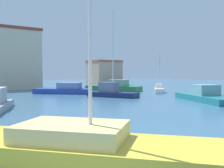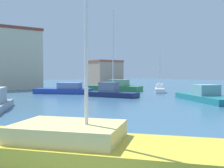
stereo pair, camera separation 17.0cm
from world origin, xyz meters
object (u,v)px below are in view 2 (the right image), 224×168
object	(u,v)px
sailboat_yellow_far_left	(83,146)
motorboat_blue_inner_mooring	(65,90)
sailboat_white_outer_mooring	(160,89)
sailboat_navy_near_pier	(112,92)
motorboat_teal_far_right	(206,96)
motorboat_green_behind_lamppost	(115,87)

from	to	relation	value
sailboat_yellow_far_left	motorboat_blue_inner_mooring	world-z (taller)	sailboat_yellow_far_left
sailboat_white_outer_mooring	motorboat_blue_inner_mooring	bearing A→B (deg)	152.08
sailboat_yellow_far_left	sailboat_white_outer_mooring	distance (m)	30.36
sailboat_navy_near_pier	sailboat_yellow_far_left	xyz separation A→B (m)	(-13.95, -17.94, -0.11)
motorboat_blue_inner_mooring	motorboat_teal_far_right	xyz separation A→B (m)	(7.31, -17.04, -0.03)
sailboat_navy_near_pier	motorboat_blue_inner_mooring	bearing A→B (deg)	107.28
sailboat_yellow_far_left	motorboat_teal_far_right	bearing A→B (deg)	24.43
motorboat_blue_inner_mooring	motorboat_green_behind_lamppost	bearing A→B (deg)	4.84
sailboat_white_outer_mooring	motorboat_green_behind_lamppost	xyz separation A→B (m)	(-2.78, 7.05, 0.14)
motorboat_blue_inner_mooring	motorboat_teal_far_right	world-z (taller)	motorboat_teal_far_right
sailboat_yellow_far_left	sailboat_navy_near_pier	bearing A→B (deg)	52.14
sailboat_white_outer_mooring	motorboat_teal_far_right	bearing A→B (deg)	-112.87
motorboat_blue_inner_mooring	motorboat_teal_far_right	bearing A→B (deg)	-66.79
motorboat_teal_far_right	motorboat_green_behind_lamppost	bearing A→B (deg)	84.35
motorboat_green_behind_lamppost	sailboat_yellow_far_left	bearing A→B (deg)	-128.03
sailboat_navy_near_pier	sailboat_yellow_far_left	bearing A→B (deg)	-127.86
sailboat_yellow_far_left	motorboat_green_behind_lamppost	world-z (taller)	sailboat_yellow_far_left
sailboat_yellow_far_left	motorboat_teal_far_right	distance (m)	20.73
sailboat_white_outer_mooring	motorboat_green_behind_lamppost	bearing A→B (deg)	111.52
sailboat_yellow_far_left	motorboat_teal_far_right	xyz separation A→B (m)	(18.87, 8.57, 0.00)
sailboat_navy_near_pier	motorboat_blue_inner_mooring	xyz separation A→B (m)	(-2.39, 7.67, -0.07)
sailboat_yellow_far_left	motorboat_blue_inner_mooring	bearing A→B (deg)	65.71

